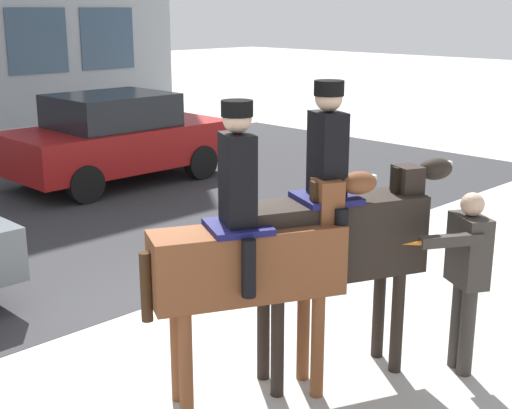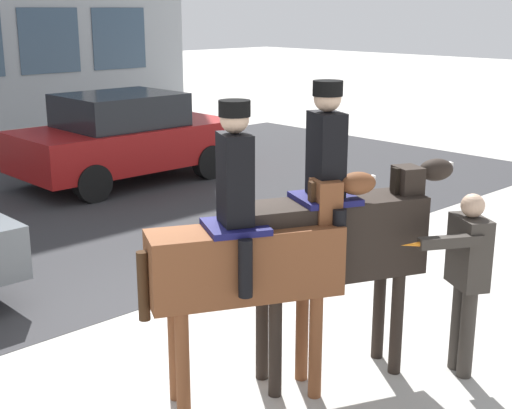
{
  "view_description": "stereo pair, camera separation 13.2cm",
  "coord_description": "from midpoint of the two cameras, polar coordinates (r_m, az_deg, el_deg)",
  "views": [
    {
      "loc": [
        -4.05,
        -5.4,
        3.1
      ],
      "look_at": [
        0.25,
        -1.02,
        1.42
      ],
      "focal_mm": 50.0,
      "sensor_mm": 36.0,
      "label": 1
    },
    {
      "loc": [
        -3.95,
        -5.5,
        3.1
      ],
      "look_at": [
        0.25,
        -1.02,
        1.42
      ],
      "focal_mm": 50.0,
      "sensor_mm": 36.0,
      "label": 2
    }
  ],
  "objects": [
    {
      "name": "pedestrian_bystander",
      "position": [
        6.36,
        15.89,
        -5.0
      ],
      "size": [
        0.91,
        0.46,
        1.63
      ],
      "rotation": [
        0.0,
        0.0,
        2.61
      ],
      "color": "#332D28",
      "rests_on": "ground_plane"
    },
    {
      "name": "ground_plane",
      "position": [
        7.44,
        -7.52,
        -9.46
      ],
      "size": [
        80.0,
        80.0,
        0.0
      ],
      "primitive_type": "plane",
      "color": "#B2AFA8"
    },
    {
      "name": "mounted_horse_companion",
      "position": [
        5.97,
        5.85,
        -2.1
      ],
      "size": [
        1.89,
        1.05,
        2.57
      ],
      "rotation": [
        0.0,
        0.0,
        -0.4
      ],
      "color": "black",
      "rests_on": "ground_plane"
    },
    {
      "name": "street_car_far_lane",
      "position": [
        13.37,
        -11.41,
        5.26
      ],
      "size": [
        4.03,
        1.98,
        1.64
      ],
      "color": "maroon",
      "rests_on": "ground_plane"
    },
    {
      "name": "mounted_horse_lead",
      "position": [
        5.59,
        -1.04,
        -3.91
      ],
      "size": [
        1.81,
        1.1,
        2.46
      ],
      "rotation": [
        0.0,
        0.0,
        -0.45
      ],
      "color": "brown",
      "rests_on": "ground_plane"
    }
  ]
}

